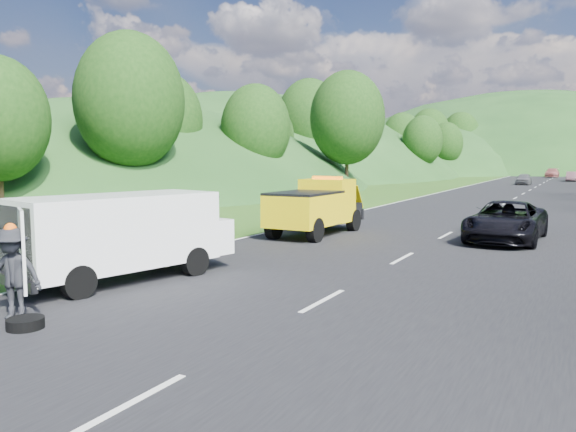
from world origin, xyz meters
The scene contains 15 objects.
ground centered at (0.00, 0.00, 0.00)m, with size 320.00×320.00×0.00m, color #38661E.
road_surface centered at (3.00, 40.00, 0.01)m, with size 14.00×200.00×0.02m, color black.
tree_line_left centered at (-19.00, 60.00, 0.00)m, with size 14.00×140.00×14.00m, color #284D16, non-canonical shape.
tow_truck centered at (-1.79, 7.73, 1.17)m, with size 2.18×5.62×2.40m.
white_van centered at (-2.46, -2.52, 1.28)m, with size 4.05×6.78×2.26m.
woman centered at (-3.35, -0.26, 0.00)m, with size 0.63×0.46×1.74m, color silver.
child centered at (-2.72, -0.64, 0.00)m, with size 0.49×0.38×1.01m, color tan.
worker centered at (-1.84, -6.14, 0.00)m, with size 1.17×0.68×1.82m, color black.
suitcase centered at (-4.04, 1.17, 0.27)m, with size 0.34×0.19×0.55m, color #4F4E3B.
spare_tire centered at (-1.04, -6.49, 0.00)m, with size 0.68×0.68×0.20m, color black.
passing_suv centered at (5.38, 9.50, 0.00)m, with size 2.52×5.47×1.52m, color black.
dist_car_a centered at (1.30, 57.46, 0.00)m, with size 1.56×3.88×1.32m, color #4B4B50.
dist_car_b centered at (5.92, 70.51, 0.00)m, with size 1.35×3.88×1.28m, color brown.
dist_car_c centered at (2.70, 85.62, 0.00)m, with size 1.98×4.87×1.41m, color #99514C.
dist_car_d centered at (3.56, 101.66, 0.00)m, with size 1.56×3.88×1.32m, color #343F56.
Camera 1 is at (8.13, -13.15, 3.21)m, focal length 35.00 mm.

